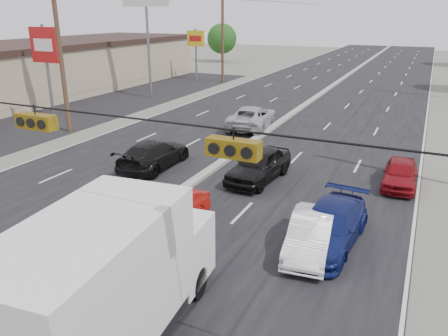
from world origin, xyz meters
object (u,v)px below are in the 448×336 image
(pole_sign_mid, at_px, (45,50))
(box_truck, at_px, (109,282))
(red_sedan, at_px, (166,215))
(queue_car_b, at_px, (311,234))
(queue_car_d, at_px, (329,226))
(utility_pole_left_c, at_px, (223,37))
(queue_car_a, at_px, (259,165))
(oncoming_near, at_px, (154,155))
(oncoming_far, at_px, (252,117))
(queue_car_e, at_px, (400,174))
(utility_pole_left_b, at_px, (61,56))
(pole_sign_billboard, at_px, (146,0))
(tree_left_far, at_px, (222,39))
(tan_sedan, at_px, (45,314))
(pole_sign_far, at_px, (196,43))

(pole_sign_mid, height_order, box_truck, pole_sign_mid)
(red_sedan, height_order, queue_car_b, red_sedan)
(queue_car_d, bearing_deg, utility_pole_left_c, 125.24)
(queue_car_b, bearing_deg, queue_car_a, 119.16)
(queue_car_a, distance_m, queue_car_b, 6.95)
(box_truck, xyz_separation_m, queue_car_d, (3.64, 7.32, -1.19))
(utility_pole_left_c, xyz_separation_m, oncoming_near, (9.50, -28.79, -4.37))
(box_truck, distance_m, oncoming_far, 22.21)
(queue_car_e, bearing_deg, utility_pole_left_b, 175.99)
(pole_sign_mid, bearing_deg, queue_car_a, -17.35)
(pole_sign_billboard, distance_m, red_sedan, 28.85)
(queue_car_b, height_order, oncoming_far, oncoming_far)
(queue_car_d, bearing_deg, queue_car_a, 136.99)
(pole_sign_mid, relative_size, tree_left_far, 1.14)
(tan_sedan, bearing_deg, queue_car_d, 48.66)
(pole_sign_billboard, bearing_deg, oncoming_near, -55.59)
(pole_sign_mid, xyz_separation_m, oncoming_near, (14.00, -6.79, -4.38))
(queue_car_a, bearing_deg, queue_car_b, -48.70)
(red_sedan, xyz_separation_m, oncoming_far, (-2.80, 15.91, 0.10))
(pole_sign_far, relative_size, tree_left_far, 0.98)
(pole_sign_far, relative_size, oncoming_far, 1.06)
(red_sedan, distance_m, queue_car_e, 11.44)
(pole_sign_far, bearing_deg, utility_pole_left_c, 0.00)
(utility_pole_left_c, xyz_separation_m, queue_car_d, (19.66, -33.04, -4.40))
(utility_pole_left_b, height_order, box_truck, utility_pole_left_b)
(pole_sign_billboard, bearing_deg, utility_pole_left_c, 80.54)
(utility_pole_left_b, xyz_separation_m, queue_car_e, (21.53, -1.11, -4.47))
(pole_sign_mid, bearing_deg, utility_pole_left_b, -33.69)
(tan_sedan, relative_size, queue_car_e, 1.41)
(tree_left_far, bearing_deg, queue_car_e, -56.06)
(queue_car_e, height_order, oncoming_near, oncoming_near)
(tree_left_far, xyz_separation_m, queue_car_b, (28.70, -53.80, -3.06))
(utility_pole_left_b, bearing_deg, queue_car_e, -2.95)
(queue_car_b, distance_m, oncoming_near, 10.92)
(tree_left_far, distance_m, queue_car_a, 54.18)
(queue_car_d, bearing_deg, pole_sign_mid, 159.93)
(pole_sign_mid, xyz_separation_m, queue_car_a, (19.67, -6.14, -4.33))
(oncoming_far, bearing_deg, oncoming_near, 74.41)
(pole_sign_far, relative_size, red_sedan, 1.43)
(box_truck, bearing_deg, utility_pole_left_b, 130.70)
(pole_sign_billboard, xyz_separation_m, box_truck, (18.01, -28.36, -6.96))
(pole_sign_far, height_order, queue_car_b, pole_sign_far)
(utility_pole_left_c, height_order, queue_car_b, utility_pole_left_c)
(box_truck, xyz_separation_m, queue_car_b, (3.19, 6.56, -1.25))
(queue_car_a, xyz_separation_m, oncoming_near, (-5.67, -0.64, -0.05))
(queue_car_d, xyz_separation_m, queue_car_e, (1.87, 6.93, -0.07))
(pole_sign_mid, relative_size, pole_sign_far, 1.17)
(pole_sign_far, bearing_deg, tan_sedan, -66.47)
(pole_sign_mid, height_order, pole_sign_far, pole_sign_mid)
(oncoming_near, bearing_deg, utility_pole_left_b, -23.60)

